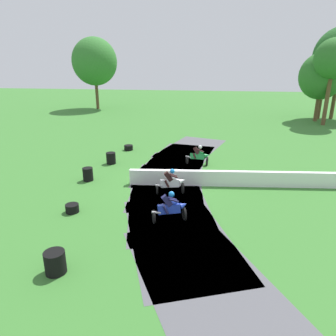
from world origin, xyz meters
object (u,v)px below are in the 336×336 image
(tire_stack_mid_a, at_px, (111,158))
(tire_stack_far, at_px, (72,208))
(motorcycle_chase_white, at_px, (171,182))
(motorcycle_lead_green, at_px, (198,155))
(motorcycle_trailing_blue, at_px, (171,207))
(tire_stack_near, at_px, (129,148))
(tire_stack_mid_b, at_px, (88,174))
(tire_stack_extra_a, at_px, (55,262))

(tire_stack_mid_a, height_order, tire_stack_far, tire_stack_mid_a)
(motorcycle_chase_white, xyz_separation_m, tire_stack_mid_a, (-4.84, 4.53, -0.26))
(motorcycle_chase_white, bearing_deg, motorcycle_lead_green, 76.83)
(motorcycle_trailing_blue, height_order, tire_stack_far, motorcycle_trailing_blue)
(motorcycle_trailing_blue, distance_m, tire_stack_near, 12.16)
(tire_stack_mid_a, distance_m, tire_stack_mid_b, 3.34)
(tire_stack_near, xyz_separation_m, tire_stack_mid_a, (-0.31, -3.58, 0.20))
(motorcycle_lead_green, distance_m, tire_stack_far, 9.87)
(tire_stack_near, height_order, tire_stack_mid_a, tire_stack_mid_a)
(motorcycle_trailing_blue, distance_m, tire_stack_mid_b, 7.00)
(tire_stack_mid_a, bearing_deg, tire_stack_extra_a, -81.28)
(tire_stack_near, distance_m, tire_stack_mid_a, 3.59)
(tire_stack_near, relative_size, tire_stack_mid_b, 0.87)
(motorcycle_lead_green, xyz_separation_m, tire_stack_far, (-5.63, -8.10, -0.43))
(tire_stack_near, distance_m, tire_stack_extra_a, 15.36)
(motorcycle_trailing_blue, bearing_deg, tire_stack_mid_b, 142.84)
(tire_stack_near, relative_size, tire_stack_mid_a, 0.87)
(motorcycle_lead_green, bearing_deg, tire_stack_extra_a, -108.99)
(motorcycle_lead_green, xyz_separation_m, tire_stack_extra_a, (-4.27, -12.42, -0.23))
(tire_stack_near, bearing_deg, tire_stack_mid_a, -94.93)
(motorcycle_lead_green, xyz_separation_m, tire_stack_mid_b, (-6.44, -4.03, -0.23))
(tire_stack_mid_a, relative_size, tire_stack_far, 1.27)
(motorcycle_lead_green, bearing_deg, tire_stack_mid_a, -173.34)
(tire_stack_mid_b, relative_size, tire_stack_far, 1.27)
(tire_stack_far, bearing_deg, tire_stack_mid_b, 101.28)
(motorcycle_trailing_blue, height_order, tire_stack_mid_b, motorcycle_trailing_blue)
(motorcycle_chase_white, xyz_separation_m, tire_stack_mid_b, (-5.21, 1.21, -0.26))
(motorcycle_lead_green, relative_size, motorcycle_chase_white, 1.02)
(motorcycle_lead_green, height_order, tire_stack_far, motorcycle_lead_green)
(motorcycle_lead_green, relative_size, tire_stack_mid_b, 2.14)
(tire_stack_near, bearing_deg, tire_stack_far, -89.32)
(motorcycle_trailing_blue, bearing_deg, tire_stack_extra_a, -129.27)
(tire_stack_near, bearing_deg, motorcycle_lead_green, -26.46)
(motorcycle_chase_white, height_order, tire_stack_far, motorcycle_chase_white)
(tire_stack_far, height_order, tire_stack_extra_a, tire_stack_extra_a)
(tire_stack_near, xyz_separation_m, tire_stack_mid_b, (-0.68, -6.90, 0.20))
(motorcycle_trailing_blue, relative_size, tire_stack_extra_a, 2.10)
(motorcycle_chase_white, distance_m, motorcycle_trailing_blue, 3.03)
(tire_stack_far, bearing_deg, motorcycle_lead_green, 55.19)
(tire_stack_mid_a, relative_size, tire_stack_extra_a, 1.00)
(motorcycle_chase_white, xyz_separation_m, tire_stack_extra_a, (-3.05, -7.18, -0.26))
(tire_stack_near, height_order, tire_stack_far, same)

